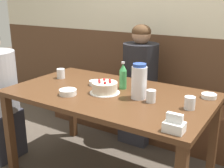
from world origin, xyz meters
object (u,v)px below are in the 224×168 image
(glass_tumbler_short, at_px, (61,73))
(bench_seat, at_px, (152,117))
(bowl_side_dish, at_px, (95,83))
(glass_water_tall, at_px, (190,103))
(birthday_cake, at_px, (105,88))
(glass_shot_small, at_px, (151,96))
(bowl_soup_white, at_px, (209,96))
(water_pitcher, at_px, (139,81))
(bowl_rice_small, at_px, (68,92))
(napkin_holder, at_px, (174,125))
(person_teal_shirt, at_px, (140,87))
(soju_bottle, at_px, (123,76))

(glass_tumbler_short, bearing_deg, bench_seat, 52.16)
(bowl_side_dish, bearing_deg, bench_seat, 75.23)
(glass_water_tall, height_order, glass_tumbler_short, glass_tumbler_short)
(birthday_cake, height_order, glass_shot_small, birthday_cake)
(bowl_soup_white, bearing_deg, water_pitcher, -147.57)
(bowl_soup_white, distance_m, bowl_rice_small, 1.02)
(napkin_holder, relative_size, bowl_rice_small, 0.86)
(bench_seat, height_order, person_teal_shirt, person_teal_shirt)
(bowl_soup_white, relative_size, person_teal_shirt, 0.09)
(soju_bottle, xyz_separation_m, bowl_rice_small, (-0.27, -0.34, -0.08))
(birthday_cake, bearing_deg, bench_seat, 88.78)
(glass_tumbler_short, bearing_deg, bowl_soup_white, 8.07)
(soju_bottle, distance_m, glass_shot_small, 0.35)
(birthday_cake, xyz_separation_m, glass_water_tall, (0.64, 0.03, -0.00))
(napkin_holder, distance_m, bowl_soup_white, 0.64)
(birthday_cake, relative_size, bowl_soup_white, 2.12)
(birthday_cake, distance_m, person_teal_shirt, 0.77)
(napkin_holder, distance_m, glass_water_tall, 0.36)
(birthday_cake, bearing_deg, glass_water_tall, 2.45)
(bowl_soup_white, xyz_separation_m, bowl_side_dish, (-0.86, -0.18, 0.00))
(birthday_cake, relative_size, glass_water_tall, 2.73)
(glass_tumbler_short, relative_size, glass_shot_small, 0.99)
(bowl_side_dish, distance_m, glass_water_tall, 0.82)
(bowl_side_dish, bearing_deg, soju_bottle, 9.46)
(napkin_holder, xyz_separation_m, bowl_rice_small, (-0.87, 0.15, -0.02))
(birthday_cake, height_order, bowl_side_dish, birthday_cake)
(napkin_holder, bearing_deg, glass_water_tall, 94.75)
(water_pitcher, relative_size, glass_water_tall, 3.04)
(bench_seat, height_order, water_pitcher, water_pitcher)
(bowl_rice_small, bearing_deg, bowl_side_dish, 84.24)
(bowl_side_dish, relative_size, glass_shot_small, 1.20)
(water_pitcher, xyz_separation_m, person_teal_shirt, (-0.34, 0.70, -0.29))
(bench_seat, distance_m, bowl_rice_small, 1.19)
(water_pitcher, height_order, glass_water_tall, water_pitcher)
(soju_bottle, distance_m, glass_water_tall, 0.59)
(water_pitcher, relative_size, soju_bottle, 1.18)
(birthday_cake, relative_size, napkin_holder, 2.06)
(person_teal_shirt, bearing_deg, bowl_soup_white, 60.54)
(bowl_soup_white, distance_m, glass_shot_small, 0.43)
(water_pitcher, height_order, glass_shot_small, water_pitcher)
(birthday_cake, height_order, bowl_rice_small, birthday_cake)
(bowl_rice_small, relative_size, person_teal_shirt, 0.11)
(bowl_rice_small, distance_m, glass_tumbler_short, 0.46)
(bench_seat, relative_size, napkin_holder, 22.11)
(napkin_holder, distance_m, glass_shot_small, 0.45)
(birthday_cake, xyz_separation_m, water_pitcher, (0.27, 0.04, 0.08))
(bowl_rice_small, relative_size, glass_shot_small, 1.49)
(water_pitcher, relative_size, bowl_side_dish, 2.44)
(bowl_soup_white, bearing_deg, birthday_cake, -156.14)
(napkin_holder, xyz_separation_m, bowl_side_dish, (-0.84, 0.46, -0.02))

